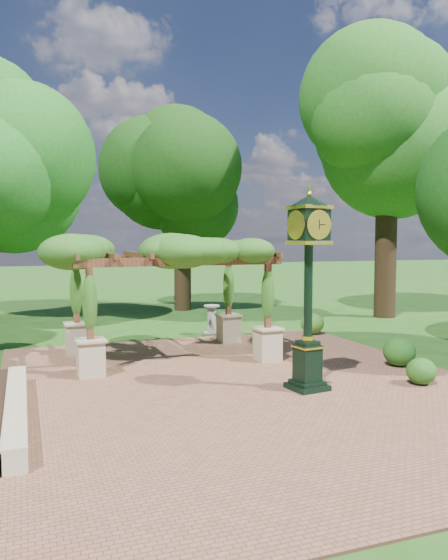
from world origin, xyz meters
name	(u,v)px	position (x,y,z in m)	size (l,w,h in m)	color
ground	(268,401)	(0.00, 0.00, 0.00)	(120.00, 120.00, 0.00)	#1E4714
brick_plaza	(248,387)	(0.00, 1.00, 0.02)	(10.00, 12.00, 0.04)	brown
border_wall	(16,409)	(-4.60, 0.50, 0.20)	(0.35, 5.00, 0.40)	#C6B793
pedestal_clock	(309,274)	(1.06, 0.37, 2.45)	(0.91, 0.91, 4.09)	black
pergola	(169,257)	(-0.83, 4.46, 2.69)	(5.27, 3.39, 3.27)	tan
sundial	(212,322)	(1.37, 7.40, 0.44)	(0.64, 0.64, 1.00)	gray
shrub_front	(421,371)	(3.55, -0.14, 0.33)	(0.64, 0.64, 0.57)	#225317
shrub_mid	(399,352)	(4.22, 1.45, 0.39)	(0.79, 0.79, 0.71)	#1D5016
shrub_back	(312,324)	(4.47, 6.22, 0.39)	(0.77, 0.77, 0.69)	#356C1F
tree_north	(182,181)	(2.25, 13.98, 5.76)	(4.89, 4.89, 8.39)	#322314
tree_east_far	(389,117)	(9.37, 8.98, 8.03)	(5.71, 5.71, 11.69)	#322013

